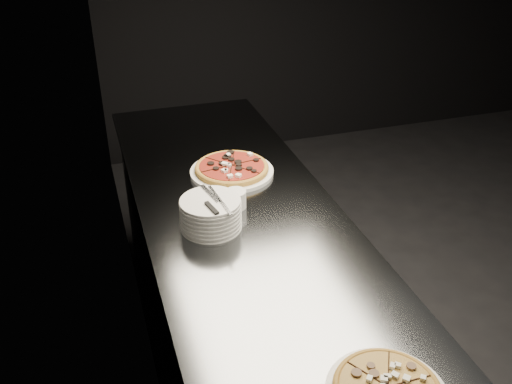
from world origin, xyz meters
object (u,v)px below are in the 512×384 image
object	(u,v)px
counter	(248,317)
pizza_tomato	(232,169)
cutlery	(214,201)
ramekin	(236,199)
plate_stack	(211,214)

from	to	relation	value
counter	pizza_tomato	size ratio (longest dim) A/B	6.76
pizza_tomato	cutlery	distance (m)	0.44
counter	ramekin	size ratio (longest dim) A/B	30.55
plate_stack	pizza_tomato	bearing A→B (deg)	64.12
counter	pizza_tomato	bearing A→B (deg)	82.59
pizza_tomato	ramekin	size ratio (longest dim) A/B	4.52
pizza_tomato	ramekin	distance (m)	0.27
counter	plate_stack	world-z (taller)	plate_stack
cutlery	ramekin	xyz separation A→B (m)	(0.11, 0.13, -0.08)
pizza_tomato	cutlery	world-z (taller)	cutlery
counter	cutlery	xyz separation A→B (m)	(-0.12, -0.01, 0.58)
plate_stack	counter	bearing A→B (deg)	-1.14
pizza_tomato	cutlery	size ratio (longest dim) A/B	1.55
pizza_tomato	ramekin	bearing A→B (deg)	-102.49
pizza_tomato	ramekin	xyz separation A→B (m)	(-0.06, -0.27, 0.02)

